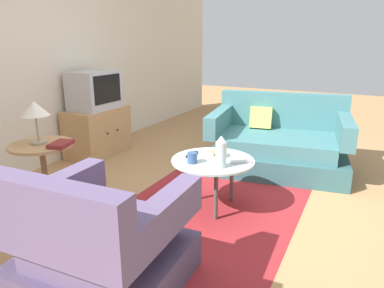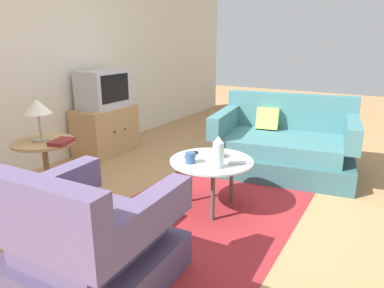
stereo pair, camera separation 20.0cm
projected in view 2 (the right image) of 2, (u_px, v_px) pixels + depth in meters
name	position (u px, v px, depth m)	size (l,w,h in m)	color
ground_plane	(222.00, 206.00, 3.26)	(16.00, 16.00, 0.00)	#AD7F51
back_wall	(37.00, 52.00, 4.04)	(9.00, 0.12, 2.70)	beige
area_rug	(211.00, 207.00, 3.23)	(2.65, 1.54, 0.00)	maroon
armchair	(87.00, 244.00, 2.13)	(0.93, 0.95, 0.84)	#4B3E5C
couch	(284.00, 146.00, 4.08)	(1.21, 1.67, 0.85)	#325C60
coffee_table	(211.00, 164.00, 3.11)	(0.74, 0.74, 0.46)	#B2C6C1
side_table	(46.00, 160.00, 3.13)	(0.54, 0.54, 0.63)	tan
tv_stand	(106.00, 130.00, 4.72)	(0.82, 0.51, 0.62)	tan
television	(103.00, 89.00, 4.56)	(0.61, 0.44, 0.48)	#B7B7BC
table_lamp	(37.00, 108.00, 3.00)	(0.24, 0.24, 0.37)	#9E937A
vase	(218.00, 152.00, 2.88)	(0.09, 0.09, 0.27)	silver
mug	(190.00, 158.00, 3.01)	(0.14, 0.09, 0.09)	#335184
bowl	(217.00, 154.00, 3.18)	(0.16, 0.16, 0.04)	tan
tv_remote_dark	(191.00, 154.00, 3.21)	(0.17, 0.04, 0.02)	black
tv_remote_silver	(239.00, 163.00, 2.99)	(0.15, 0.17, 0.02)	#B2B2B7
book	(62.00, 142.00, 3.00)	(0.25, 0.20, 0.03)	maroon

